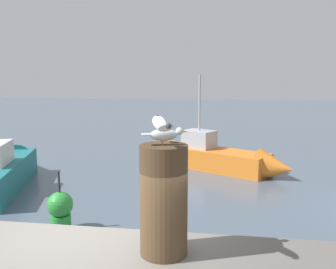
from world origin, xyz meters
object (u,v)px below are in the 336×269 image
at_px(seagull, 164,130).
at_px(boat_teal, 5,169).
at_px(mooring_post, 164,200).
at_px(channel_buoy, 60,209).
at_px(boat_orange, 222,158).

distance_m(seagull, boat_teal, 9.71).
xyz_separation_m(mooring_post, boat_teal, (-6.17, 7.12, -1.74)).
height_order(boat_teal, channel_buoy, boat_teal).
bearing_deg(mooring_post, channel_buoy, 125.48).
distance_m(mooring_post, boat_orange, 10.21).
bearing_deg(channel_buoy, boat_orange, 59.38).
xyz_separation_m(boat_teal, channel_buoy, (3.22, -2.98, -0.03)).
relative_size(mooring_post, channel_buoy, 0.72).
distance_m(boat_teal, boat_orange, 7.32).
height_order(boat_teal, boat_orange, boat_orange).
distance_m(boat_orange, channel_buoy, 6.86).
relative_size(mooring_post, boat_orange, 0.18).
relative_size(seagull, boat_teal, 0.13).
xyz_separation_m(mooring_post, channel_buoy, (-2.95, 4.13, -1.77)).
height_order(boat_orange, channel_buoy, boat_orange).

